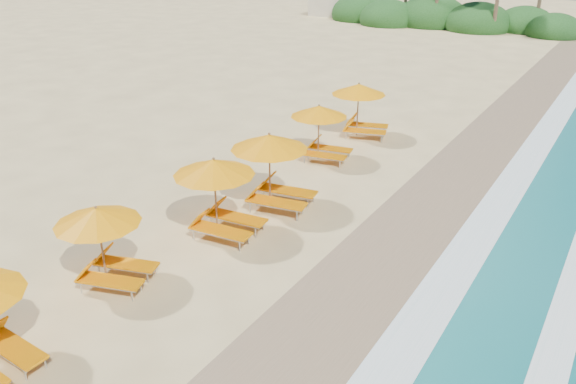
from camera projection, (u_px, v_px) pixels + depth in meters
name	position (u px, v px, depth m)	size (l,w,h in m)	color
ground	(288.00, 225.00, 18.86)	(160.00, 160.00, 0.00)	#D8BF7F
wet_sand	(403.00, 258.00, 16.93)	(4.00, 160.00, 0.01)	#8B7253
surf_foam	(497.00, 285.00, 15.63)	(4.00, 160.00, 0.01)	white
station_1	(107.00, 241.00, 15.25)	(2.93, 2.86, 2.31)	olive
station_2	(221.00, 192.00, 17.75)	(2.96, 2.78, 2.57)	olive
station_3	(275.00, 166.00, 19.58)	(3.20, 3.05, 2.69)	olive
station_4	(323.00, 129.00, 23.80)	(2.86, 2.73, 2.39)	olive
station_5	(362.00, 106.00, 26.63)	(3.20, 3.12, 2.54)	olive
treeline	(441.00, 16.00, 58.47)	(25.80, 8.80, 9.74)	#163D14
beach_building	(345.00, 3.00, 66.03)	(7.00, 5.00, 2.80)	beige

